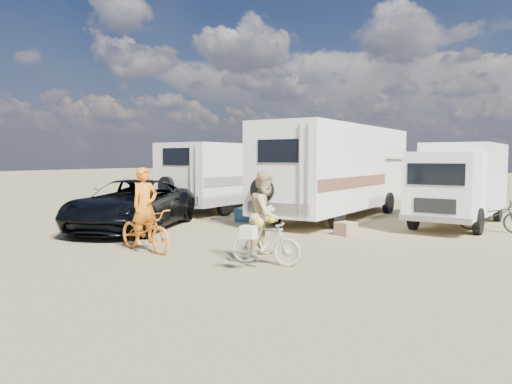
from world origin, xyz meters
The scene contains 12 objects.
ground centered at (0.00, 0.00, 0.00)m, with size 140.00×140.00×0.00m, color #99855B.
rv_main centered at (0.22, 6.78, 1.66)m, with size 2.48×8.52×3.32m, color silver, non-canonical shape.
rv_left centered at (-4.67, 7.68, 1.39)m, with size 2.44×7.30×2.77m, color silver, non-canonical shape.
box_truck centered at (4.37, 6.84, 1.34)m, with size 2.06×5.93×2.68m, color white, non-canonical shape.
dark_suv centered at (-4.31, 1.00, 0.76)m, with size 2.53×5.50×1.53m, color black.
bike_man centered at (-1.55, -1.51, 0.50)m, with size 0.67×1.92×1.01m, color orange.
bike_woman centered at (1.61, -1.44, 0.46)m, with size 0.43×1.53×0.92m, color #B1BB9F.
rider_man centered at (-1.55, -1.51, 0.90)m, with size 0.66×0.43×1.80m, color orange.
rider_woman centered at (1.61, -1.44, 0.87)m, with size 0.85×0.66×1.75m, color tan.
bike_parked centered at (5.41, 5.80, 0.50)m, with size 0.66×1.89×0.99m, color #262826.
cooler centered at (-2.23, 4.28, 0.23)m, with size 0.58×0.42×0.46m, color #2A5E81.
crate centered at (1.83, 3.04, 0.19)m, with size 0.48×0.48×0.38m, color #916D55.
Camera 1 is at (6.22, -10.17, 2.19)m, focal length 34.12 mm.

